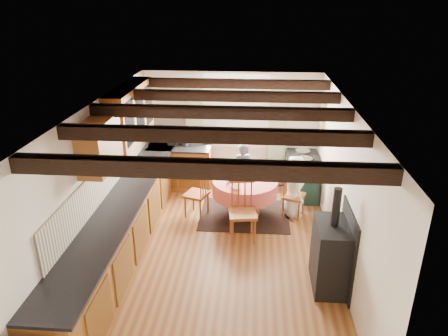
# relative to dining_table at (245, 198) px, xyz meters

# --- Properties ---
(floor) EXTENTS (3.60, 5.50, 0.00)m
(floor) POSITION_rel_dining_table_xyz_m (-0.34, -1.30, -0.36)
(floor) COLOR #915E2D
(floor) RESTS_ON ground
(ceiling) EXTENTS (3.60, 5.50, 0.00)m
(ceiling) POSITION_rel_dining_table_xyz_m (-0.34, -1.30, 2.04)
(ceiling) COLOR white
(ceiling) RESTS_ON ground
(wall_back) EXTENTS (3.60, 0.00, 2.40)m
(wall_back) POSITION_rel_dining_table_xyz_m (-0.34, 1.45, 0.84)
(wall_back) COLOR silver
(wall_back) RESTS_ON ground
(wall_front) EXTENTS (3.60, 0.00, 2.40)m
(wall_front) POSITION_rel_dining_table_xyz_m (-0.34, -4.05, 0.84)
(wall_front) COLOR silver
(wall_front) RESTS_ON ground
(wall_left) EXTENTS (0.00, 5.50, 2.40)m
(wall_left) POSITION_rel_dining_table_xyz_m (-2.14, -1.30, 0.84)
(wall_left) COLOR silver
(wall_left) RESTS_ON ground
(wall_right) EXTENTS (0.00, 5.50, 2.40)m
(wall_right) POSITION_rel_dining_table_xyz_m (1.46, -1.30, 0.84)
(wall_right) COLOR silver
(wall_right) RESTS_ON ground
(beam_a) EXTENTS (3.60, 0.16, 0.16)m
(beam_a) POSITION_rel_dining_table_xyz_m (-0.34, -3.30, 1.95)
(beam_a) COLOR black
(beam_a) RESTS_ON ceiling
(beam_b) EXTENTS (3.60, 0.16, 0.16)m
(beam_b) POSITION_rel_dining_table_xyz_m (-0.34, -2.30, 1.95)
(beam_b) COLOR black
(beam_b) RESTS_ON ceiling
(beam_c) EXTENTS (3.60, 0.16, 0.16)m
(beam_c) POSITION_rel_dining_table_xyz_m (-0.34, -1.30, 1.95)
(beam_c) COLOR black
(beam_c) RESTS_ON ceiling
(beam_d) EXTENTS (3.60, 0.16, 0.16)m
(beam_d) POSITION_rel_dining_table_xyz_m (-0.34, -0.30, 1.95)
(beam_d) COLOR black
(beam_d) RESTS_ON ceiling
(beam_e) EXTENTS (3.60, 0.16, 0.16)m
(beam_e) POSITION_rel_dining_table_xyz_m (-0.34, 0.70, 1.95)
(beam_e) COLOR black
(beam_e) RESTS_ON ceiling
(splash_left) EXTENTS (0.02, 4.50, 0.55)m
(splash_left) POSITION_rel_dining_table_xyz_m (-2.12, -1.00, 0.84)
(splash_left) COLOR beige
(splash_left) RESTS_ON wall_left
(splash_back) EXTENTS (1.40, 0.02, 0.55)m
(splash_back) POSITION_rel_dining_table_xyz_m (-1.34, 1.43, 0.84)
(splash_back) COLOR beige
(splash_back) RESTS_ON wall_back
(base_cabinet_left) EXTENTS (0.60, 5.30, 0.88)m
(base_cabinet_left) POSITION_rel_dining_table_xyz_m (-1.84, -1.30, 0.08)
(base_cabinet_left) COLOR brown
(base_cabinet_left) RESTS_ON floor
(base_cabinet_back) EXTENTS (1.30, 0.60, 0.88)m
(base_cabinet_back) POSITION_rel_dining_table_xyz_m (-1.39, 1.15, 0.08)
(base_cabinet_back) COLOR brown
(base_cabinet_back) RESTS_ON floor
(worktop_left) EXTENTS (0.64, 5.30, 0.04)m
(worktop_left) POSITION_rel_dining_table_xyz_m (-1.82, -1.30, 0.54)
(worktop_left) COLOR black
(worktop_left) RESTS_ON base_cabinet_left
(worktop_back) EXTENTS (1.30, 0.64, 0.04)m
(worktop_back) POSITION_rel_dining_table_xyz_m (-1.39, 1.13, 0.54)
(worktop_back) COLOR black
(worktop_back) RESTS_ON base_cabinet_back
(wall_cabinet_glass) EXTENTS (0.34, 1.80, 0.90)m
(wall_cabinet_glass) POSITION_rel_dining_table_xyz_m (-1.97, -0.10, 1.59)
(wall_cabinet_glass) COLOR brown
(wall_cabinet_glass) RESTS_ON wall_left
(wall_cabinet_solid) EXTENTS (0.34, 0.90, 0.70)m
(wall_cabinet_solid) POSITION_rel_dining_table_xyz_m (-1.97, -1.60, 1.54)
(wall_cabinet_solid) COLOR brown
(wall_cabinet_solid) RESTS_ON wall_left
(window_frame) EXTENTS (1.34, 0.03, 1.54)m
(window_frame) POSITION_rel_dining_table_xyz_m (-0.24, 1.44, 1.24)
(window_frame) COLOR white
(window_frame) RESTS_ON wall_back
(window_pane) EXTENTS (1.20, 0.01, 1.40)m
(window_pane) POSITION_rel_dining_table_xyz_m (-0.24, 1.44, 1.24)
(window_pane) COLOR white
(window_pane) RESTS_ON wall_back
(curtain_left) EXTENTS (0.35, 0.10, 2.10)m
(curtain_left) POSITION_rel_dining_table_xyz_m (-1.09, 1.35, 0.74)
(curtain_left) COLOR beige
(curtain_left) RESTS_ON wall_back
(curtain_right) EXTENTS (0.35, 0.10, 2.10)m
(curtain_right) POSITION_rel_dining_table_xyz_m (0.61, 1.35, 0.74)
(curtain_right) COLOR beige
(curtain_right) RESTS_ON wall_back
(curtain_rod) EXTENTS (2.00, 0.03, 0.03)m
(curtain_rod) POSITION_rel_dining_table_xyz_m (-0.24, 1.35, 1.84)
(curtain_rod) COLOR black
(curtain_rod) RESTS_ON wall_back
(wall_picture) EXTENTS (0.04, 0.50, 0.60)m
(wall_picture) POSITION_rel_dining_table_xyz_m (1.43, 1.00, 1.34)
(wall_picture) COLOR gold
(wall_picture) RESTS_ON wall_right
(wall_plate) EXTENTS (0.30, 0.02, 0.30)m
(wall_plate) POSITION_rel_dining_table_xyz_m (0.71, 1.42, 1.34)
(wall_plate) COLOR silver
(wall_plate) RESTS_ON wall_back
(rug) EXTENTS (1.64, 1.27, 0.01)m
(rug) POSITION_rel_dining_table_xyz_m (0.00, 0.00, -0.35)
(rug) COLOR black
(rug) RESTS_ON floor
(dining_table) EXTENTS (1.18, 1.18, 0.71)m
(dining_table) POSITION_rel_dining_table_xyz_m (0.00, 0.00, 0.00)
(dining_table) COLOR #C6594D
(dining_table) RESTS_ON floor
(chair_near) EXTENTS (0.51, 0.53, 1.04)m
(chair_near) POSITION_rel_dining_table_xyz_m (-0.01, -0.82, 0.17)
(chair_near) COLOR #9B5423
(chair_near) RESTS_ON floor
(chair_left) EXTENTS (0.53, 0.52, 0.94)m
(chair_left) POSITION_rel_dining_table_xyz_m (-0.88, -0.06, 0.11)
(chair_left) COLOR #9B5423
(chair_left) RESTS_ON floor
(chair_right) EXTENTS (0.50, 0.49, 0.89)m
(chair_right) POSITION_rel_dining_table_xyz_m (0.89, 0.05, 0.09)
(chair_right) COLOR #9B5423
(chair_right) RESTS_ON floor
(aga_range) EXTENTS (0.61, 0.95, 0.87)m
(aga_range) POSITION_rel_dining_table_xyz_m (1.13, 0.93, 0.08)
(aga_range) COLOR #162F27
(aga_range) RESTS_ON floor
(cast_iron_stove) EXTENTS (0.45, 0.76, 1.51)m
(cast_iron_stove) POSITION_rel_dining_table_xyz_m (1.24, -1.92, 0.40)
(cast_iron_stove) COLOR black
(cast_iron_stove) RESTS_ON floor
(child_far) EXTENTS (0.48, 0.37, 1.16)m
(child_far) POSITION_rel_dining_table_xyz_m (-0.08, 0.74, 0.22)
(child_far) COLOR #333C44
(child_far) RESTS_ON floor
(child_right) EXTENTS (0.49, 0.64, 1.17)m
(child_right) POSITION_rel_dining_table_xyz_m (0.89, 0.08, 0.23)
(child_right) COLOR silver
(child_right) RESTS_ON floor
(bowl_a) EXTENTS (0.26, 0.26, 0.05)m
(bowl_a) POSITION_rel_dining_table_xyz_m (-0.32, 0.16, 0.38)
(bowl_a) COLOR silver
(bowl_a) RESTS_ON dining_table
(bowl_b) EXTENTS (0.23, 0.23, 0.05)m
(bowl_b) POSITION_rel_dining_table_xyz_m (-0.15, -0.38, 0.38)
(bowl_b) COLOR silver
(bowl_b) RESTS_ON dining_table
(cup) EXTENTS (0.10, 0.10, 0.08)m
(cup) POSITION_rel_dining_table_xyz_m (-0.30, -0.14, 0.40)
(cup) COLOR silver
(cup) RESTS_ON dining_table
(canister_tall) EXTENTS (0.16, 0.16, 0.27)m
(canister_tall) POSITION_rel_dining_table_xyz_m (-1.58, 1.22, 0.70)
(canister_tall) COLOR #262628
(canister_tall) RESTS_ON worktop_back
(canister_wide) EXTENTS (0.16, 0.16, 0.18)m
(canister_wide) POSITION_rel_dining_table_xyz_m (-1.28, 1.19, 0.65)
(canister_wide) COLOR #262628
(canister_wide) RESTS_ON worktop_back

